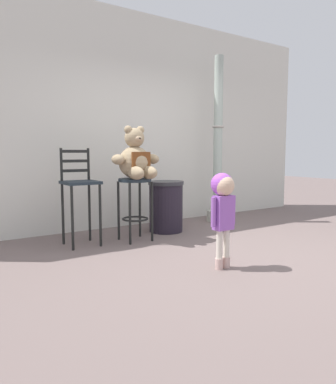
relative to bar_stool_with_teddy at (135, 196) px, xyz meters
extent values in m
plane|color=#71605C|center=(0.54, -1.24, -0.58)|extent=(24.00, 24.00, 0.00)
cube|color=silver|center=(0.54, 1.07, 1.04)|extent=(7.02, 0.30, 3.23)
cylinder|color=#1C272F|center=(0.00, 0.00, 0.20)|extent=(0.42, 0.42, 0.04)
cylinder|color=black|center=(-0.16, -0.16, -0.20)|extent=(0.03, 0.03, 0.76)
cylinder|color=black|center=(0.16, -0.16, -0.20)|extent=(0.03, 0.03, 0.76)
cylinder|color=black|center=(-0.16, 0.16, -0.20)|extent=(0.03, 0.03, 0.76)
cylinder|color=black|center=(0.16, 0.16, -0.20)|extent=(0.03, 0.03, 0.76)
torus|color=black|center=(0.00, 0.00, -0.30)|extent=(0.34, 0.34, 0.02)
sphere|color=tan|center=(0.00, 0.00, 0.42)|extent=(0.41, 0.41, 0.41)
cube|color=brown|center=(0.00, -0.17, 0.44)|extent=(0.25, 0.03, 0.24)
sphere|color=tan|center=(0.00, 0.00, 0.73)|extent=(0.25, 0.25, 0.25)
ellipsoid|color=tan|center=(0.00, -0.11, 0.72)|extent=(0.10, 0.08, 0.07)
sphere|color=black|center=(0.00, -0.13, 0.72)|extent=(0.03, 0.03, 0.03)
sphere|color=tan|center=(-0.09, 0.00, 0.83)|extent=(0.10, 0.10, 0.10)
sphere|color=tan|center=(0.09, 0.00, 0.83)|extent=(0.10, 0.10, 0.10)
ellipsoid|color=tan|center=(-0.25, -0.03, 0.47)|extent=(0.14, 0.23, 0.13)
ellipsoid|color=tan|center=(0.25, -0.03, 0.47)|extent=(0.14, 0.23, 0.13)
ellipsoid|color=tan|center=(-0.09, -0.19, 0.30)|extent=(0.14, 0.34, 0.16)
ellipsoid|color=tan|center=(0.09, -0.19, 0.30)|extent=(0.14, 0.34, 0.16)
cylinder|color=#CBA79F|center=(0.10, -1.49, -0.52)|extent=(0.08, 0.08, 0.11)
cylinder|color=beige|center=(0.10, -1.49, -0.33)|extent=(0.06, 0.06, 0.28)
cylinder|color=#CBA79F|center=(0.20, -1.49, -0.52)|extent=(0.08, 0.08, 0.11)
cylinder|color=beige|center=(0.20, -1.49, -0.33)|extent=(0.06, 0.06, 0.28)
cube|color=#9454B8|center=(0.15, -1.49, -0.03)|extent=(0.19, 0.11, 0.33)
cylinder|color=#9454B8|center=(0.03, -1.49, -0.01)|extent=(0.05, 0.05, 0.28)
cylinder|color=#9454B8|center=(0.27, -1.49, -0.01)|extent=(0.05, 0.05, 0.28)
sphere|color=#D8B293|center=(0.15, -1.49, 0.24)|extent=(0.20, 0.20, 0.20)
sphere|color=purple|center=(0.15, -1.47, 0.25)|extent=(0.22, 0.22, 0.22)
cylinder|color=black|center=(0.63, 0.23, -0.24)|extent=(0.48, 0.48, 0.67)
cylinder|color=#2D2D33|center=(0.63, 0.23, 0.12)|extent=(0.51, 0.51, 0.05)
cylinder|color=#ABAD9F|center=(1.76, 0.42, -0.49)|extent=(0.33, 0.33, 0.18)
cylinder|color=#A3B1A6|center=(1.76, 0.42, 0.84)|extent=(0.14, 0.14, 2.47)
torus|color=#ADA89E|center=(1.76, 0.42, 0.96)|extent=(0.19, 0.19, 0.04)
cube|color=#1C272F|center=(-0.66, 0.14, 0.19)|extent=(0.40, 0.40, 0.03)
cylinder|color=black|center=(-0.84, -0.04, -0.20)|extent=(0.03, 0.03, 0.75)
cylinder|color=black|center=(-0.49, -0.04, -0.20)|extent=(0.03, 0.03, 0.75)
cylinder|color=black|center=(-0.84, 0.31, -0.20)|extent=(0.03, 0.03, 0.75)
cylinder|color=black|center=(-0.49, 0.31, -0.20)|extent=(0.03, 0.03, 0.75)
cylinder|color=black|center=(-0.84, 0.31, 0.41)|extent=(0.03, 0.03, 0.39)
cylinder|color=black|center=(-0.49, 0.31, 0.41)|extent=(0.03, 0.03, 0.39)
cube|color=black|center=(-0.66, 0.31, 0.33)|extent=(0.34, 0.02, 0.04)
cube|color=black|center=(-0.66, 0.31, 0.45)|extent=(0.34, 0.02, 0.04)
cube|color=black|center=(-0.66, 0.31, 0.56)|extent=(0.34, 0.02, 0.04)
camera|label=1|loc=(-2.21, -4.08, 0.54)|focal=34.24mm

